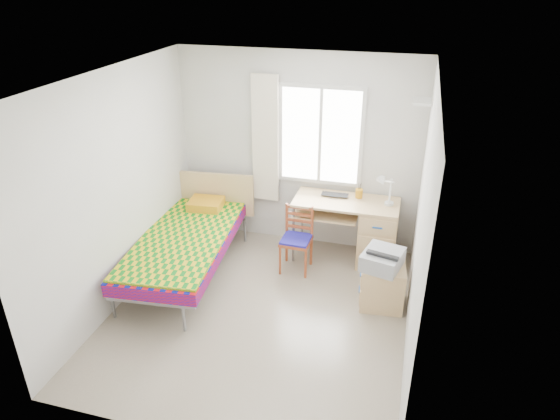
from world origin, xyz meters
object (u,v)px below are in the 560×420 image
(chair, at_px, (298,235))
(cabinet, at_px, (382,285))
(desk, at_px, (372,231))
(bed, at_px, (188,240))
(printer, at_px, (382,259))

(chair, bearing_deg, cabinet, -22.89)
(desk, height_order, cabinet, desk)
(desk, distance_m, cabinet, 0.95)
(bed, distance_m, chair, 1.37)
(desk, height_order, printer, desk)
(desk, bearing_deg, cabinet, -76.57)
(bed, height_order, chair, bed)
(bed, bearing_deg, chair, 14.35)
(cabinet, bearing_deg, chair, 149.87)
(chair, xyz_separation_m, cabinet, (1.10, -0.51, -0.22))
(desk, bearing_deg, bed, -158.30)
(printer, bearing_deg, cabinet, 51.41)
(bed, relative_size, desk, 1.73)
(chair, relative_size, printer, 1.58)
(bed, height_order, cabinet, bed)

